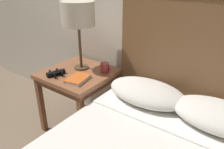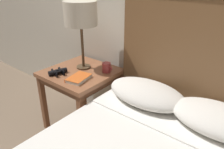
{
  "view_description": "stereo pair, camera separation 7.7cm",
  "coord_description": "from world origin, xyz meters",
  "px_view_note": "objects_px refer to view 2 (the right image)",
  "views": [
    {
      "loc": [
        0.61,
        -0.66,
        1.39
      ],
      "look_at": [
        -0.26,
        0.54,
        0.69
      ],
      "focal_mm": 35.0,
      "sensor_mm": 36.0,
      "label": 1
    },
    {
      "loc": [
        0.67,
        -0.62,
        1.39
      ],
      "look_at": [
        -0.26,
        0.54,
        0.69
      ],
      "focal_mm": 35.0,
      "sensor_mm": 36.0,
      "label": 2
    }
  ],
  "objects_px": {
    "binoculars_pair": "(58,72)",
    "coffee_mug": "(107,67)",
    "book_on_nightstand": "(79,78)",
    "table_lamp": "(81,15)",
    "nightstand": "(81,79)"
  },
  "relations": [
    {
      "from": "table_lamp",
      "to": "binoculars_pair",
      "type": "distance_m",
      "value": 0.52
    },
    {
      "from": "nightstand",
      "to": "table_lamp",
      "type": "bearing_deg",
      "value": 113.26
    },
    {
      "from": "binoculars_pair",
      "to": "coffee_mug",
      "type": "height_order",
      "value": "coffee_mug"
    },
    {
      "from": "nightstand",
      "to": "coffee_mug",
      "type": "xyz_separation_m",
      "value": [
        0.2,
        0.13,
        0.12
      ]
    },
    {
      "from": "table_lamp",
      "to": "book_on_nightstand",
      "type": "height_order",
      "value": "table_lamp"
    },
    {
      "from": "nightstand",
      "to": "book_on_nightstand",
      "type": "distance_m",
      "value": 0.2
    },
    {
      "from": "table_lamp",
      "to": "book_on_nightstand",
      "type": "relative_size",
      "value": 2.65
    },
    {
      "from": "table_lamp",
      "to": "binoculars_pair",
      "type": "height_order",
      "value": "table_lamp"
    },
    {
      "from": "book_on_nightstand",
      "to": "binoculars_pair",
      "type": "distance_m",
      "value": 0.22
    },
    {
      "from": "table_lamp",
      "to": "coffee_mug",
      "type": "xyz_separation_m",
      "value": [
        0.23,
        0.06,
        -0.43
      ]
    },
    {
      "from": "nightstand",
      "to": "table_lamp",
      "type": "height_order",
      "value": "table_lamp"
    },
    {
      "from": "binoculars_pair",
      "to": "book_on_nightstand",
      "type": "bearing_deg",
      "value": 9.78
    },
    {
      "from": "binoculars_pair",
      "to": "coffee_mug",
      "type": "relative_size",
      "value": 1.6
    },
    {
      "from": "binoculars_pair",
      "to": "coffee_mug",
      "type": "bearing_deg",
      "value": 45.11
    },
    {
      "from": "nightstand",
      "to": "coffee_mug",
      "type": "relative_size",
      "value": 5.76
    }
  ]
}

